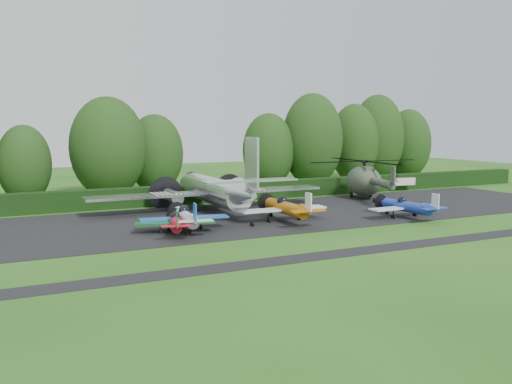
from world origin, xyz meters
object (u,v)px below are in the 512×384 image
light_plane_red (175,222)px  transport_plane (214,190)px  light_plane_white (185,217)px  light_plane_blue (407,206)px  helicopter (364,178)px  sign_board (405,182)px  light_plane_orange (286,208)px

light_plane_red → transport_plane: bearing=35.9°
light_plane_red → light_plane_white: size_ratio=0.86×
light_plane_blue → helicopter: (4.85, 12.62, 1.26)m
sign_board → transport_plane: bearing=-179.3°
light_plane_red → sign_board: (35.00, 14.10, 0.17)m
light_plane_orange → light_plane_blue: 11.18m
light_plane_white → helicopter: 26.54m
light_plane_red → helicopter: 27.99m
transport_plane → helicopter: size_ratio=1.50×
light_plane_blue → light_plane_white: bearing=173.0°
light_plane_red → helicopter: bearing=5.4°
helicopter → transport_plane: bearing=165.9°
light_plane_white → helicopter: bearing=13.1°
light_plane_orange → helicopter: bearing=29.3°
light_plane_white → sign_board: (33.84, 13.08, 0.01)m
light_plane_orange → helicopter: 18.29m
light_plane_blue → transport_plane: bearing=143.5°
transport_plane → sign_board: 28.52m
light_plane_red → light_plane_orange: light_plane_orange is taller
light_plane_orange → helicopter: size_ratio=0.52×
light_plane_orange → sign_board: (24.67, 13.12, -0.12)m
light_plane_red → light_plane_blue: (21.07, -2.14, 0.13)m
light_plane_blue → sign_board: bearing=51.3°
light_plane_orange → helicopter: helicopter is taller
transport_plane → light_plane_white: 9.97m
sign_board → light_plane_orange: bearing=-161.5°
light_plane_white → transport_plane: bearing=46.5°
transport_plane → helicopter: (18.97, 1.42, 0.22)m
light_plane_red → light_plane_blue: bearing=-22.4°
light_plane_white → light_plane_orange: light_plane_orange is taller
transport_plane → light_plane_blue: transport_plane is taller
light_plane_blue → sign_board: 21.40m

